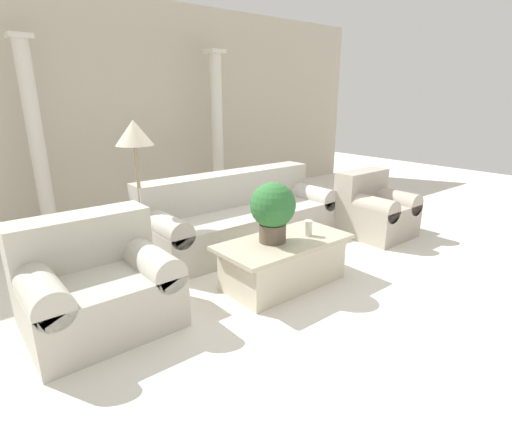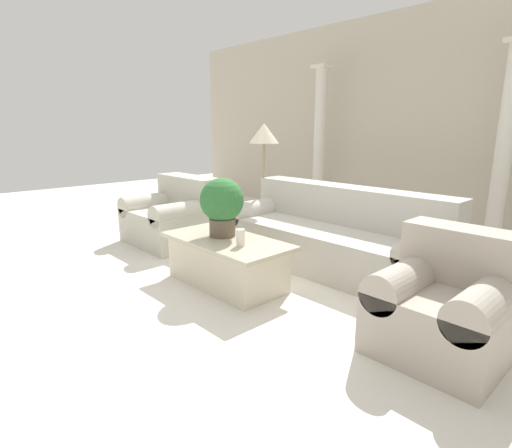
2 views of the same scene
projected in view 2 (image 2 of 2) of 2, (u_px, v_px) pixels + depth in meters
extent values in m
plane|color=silver|center=(258.00, 275.00, 4.20)|extent=(16.00, 16.00, 0.00)
cube|color=beige|center=(415.00, 121.00, 5.96)|extent=(10.00, 0.06, 3.20)
cube|color=#B7B2A8|center=(329.00, 247.00, 4.39)|extent=(2.49, 0.96, 0.45)
cube|color=#B7B2A8|center=(348.00, 205.00, 4.49)|extent=(2.49, 0.33, 0.42)
cylinder|color=#B7B2A8|center=(260.00, 210.00, 5.11)|extent=(0.28, 0.96, 0.28)
cylinder|color=#B7B2A8|center=(431.00, 246.00, 3.55)|extent=(0.28, 0.96, 0.28)
cube|color=beige|center=(171.00, 226.00, 5.34)|extent=(1.11, 0.96, 0.45)
cube|color=beige|center=(189.00, 191.00, 5.44)|extent=(1.11, 0.33, 0.42)
cylinder|color=beige|center=(155.00, 203.00, 5.57)|extent=(0.28, 0.96, 0.28)
cylinder|color=beige|center=(188.00, 212.00, 4.98)|extent=(0.28, 0.96, 0.28)
cube|color=beige|center=(227.00, 264.00, 3.90)|extent=(1.17, 0.58, 0.42)
cube|color=#BCB398|center=(226.00, 241.00, 3.85)|extent=(1.33, 0.66, 0.04)
cylinder|color=brown|center=(222.00, 227.00, 3.93)|extent=(0.26, 0.26, 0.18)
sphere|color=#2D6B33|center=(222.00, 200.00, 3.87)|extent=(0.43, 0.43, 0.43)
cylinder|color=silver|center=(241.00, 238.00, 3.60)|extent=(0.08, 0.08, 0.16)
cylinder|color=gray|center=(263.00, 240.00, 5.44)|extent=(0.21, 0.21, 0.03)
cylinder|color=gray|center=(264.00, 192.00, 5.28)|extent=(0.04, 0.04, 1.28)
cone|color=beige|center=(264.00, 133.00, 5.10)|extent=(0.39, 0.39, 0.25)
cylinder|color=silver|center=(319.00, 145.00, 6.75)|extent=(0.19, 0.19, 2.44)
cube|color=silver|center=(322.00, 67.00, 6.46)|extent=(0.27, 0.27, 0.06)
cylinder|color=silver|center=(504.00, 152.00, 4.78)|extent=(0.19, 0.19, 2.44)
cube|color=#ADA393|center=(442.00, 322.00, 2.70)|extent=(0.80, 0.84, 0.44)
cube|color=#ADA393|center=(465.00, 255.00, 2.78)|extent=(0.80, 0.29, 0.39)
cylinder|color=#ADA393|center=(408.00, 280.00, 2.83)|extent=(0.28, 0.84, 0.28)
cylinder|color=#ADA393|center=(489.00, 303.00, 2.46)|extent=(0.28, 0.84, 0.28)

